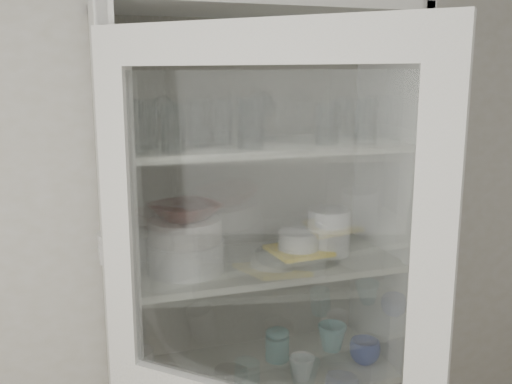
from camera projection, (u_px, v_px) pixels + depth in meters
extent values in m
cube|color=beige|center=(185.00, 236.00, 2.09)|extent=(3.60, 0.02, 2.60)
cube|color=silver|center=(114.00, 337.00, 1.84)|extent=(0.03, 0.45, 2.10)
cube|color=silver|center=(378.00, 300.00, 2.14)|extent=(0.03, 0.45, 2.10)
cube|color=gray|center=(239.00, 295.00, 2.19)|extent=(1.00, 0.03, 2.10)
cube|color=silver|center=(256.00, 8.00, 1.78)|extent=(1.00, 0.45, 0.03)
cube|color=beige|center=(257.00, 371.00, 2.02)|extent=(0.94, 0.42, 0.02)
cube|color=beige|center=(257.00, 264.00, 1.94)|extent=(0.94, 0.42, 0.02)
cube|color=beige|center=(257.00, 147.00, 1.86)|extent=(0.94, 0.42, 0.02)
cube|color=silver|center=(256.00, 42.00, 1.25)|extent=(0.67, 0.66, 0.10)
cube|color=silver|center=(120.00, 220.00, 1.52)|extent=(0.09, 0.09, 0.80)
cube|color=silver|center=(434.00, 263.00, 1.17)|extent=(0.09, 0.09, 0.80)
cube|color=silver|center=(256.00, 239.00, 1.34)|extent=(0.52, 0.52, 0.78)
cylinder|color=silver|center=(133.00, 127.00, 1.59)|extent=(0.08, 0.08, 0.15)
cylinder|color=silver|center=(173.00, 129.00, 1.61)|extent=(0.09, 0.09, 0.14)
cylinder|color=silver|center=(250.00, 123.00, 1.70)|extent=(0.09, 0.09, 0.15)
cylinder|color=silver|center=(252.00, 125.00, 1.69)|extent=(0.08, 0.08, 0.14)
cylinder|color=silver|center=(328.00, 122.00, 1.82)|extent=(0.07, 0.07, 0.14)
cylinder|color=silver|center=(325.00, 126.00, 1.80)|extent=(0.07, 0.07, 0.12)
cylinder|color=silver|center=(366.00, 121.00, 1.83)|extent=(0.08, 0.08, 0.15)
cylinder|color=silver|center=(146.00, 124.00, 1.71)|extent=(0.09, 0.09, 0.15)
cylinder|color=silver|center=(221.00, 122.00, 1.82)|extent=(0.09, 0.09, 0.14)
cylinder|color=silver|center=(199.00, 123.00, 1.77)|extent=(0.08, 0.08, 0.15)
cylinder|color=silver|center=(186.00, 256.00, 1.83)|extent=(0.25, 0.25, 0.10)
cylinder|color=silver|center=(129.00, 246.00, 1.94)|extent=(0.21, 0.21, 0.10)
cylinder|color=beige|center=(185.00, 230.00, 1.81)|extent=(0.29, 0.29, 0.07)
imported|color=#4C2017|center=(185.00, 211.00, 1.80)|extent=(0.28, 0.28, 0.05)
cylinder|color=silver|center=(298.00, 255.00, 1.97)|extent=(0.40, 0.40, 0.02)
cube|color=yellow|center=(299.00, 251.00, 1.97)|extent=(0.21, 0.21, 0.01)
cylinder|color=silver|center=(299.00, 240.00, 1.96)|extent=(0.18, 0.18, 0.06)
cylinder|color=silver|center=(329.00, 232.00, 1.99)|extent=(0.15, 0.15, 0.16)
imported|color=navy|center=(365.00, 351.00, 2.05)|extent=(0.13, 0.13, 0.09)
imported|color=#1F707B|center=(332.00, 337.00, 2.14)|extent=(0.14, 0.14, 0.10)
imported|color=silver|center=(302.00, 367.00, 1.94)|extent=(0.09, 0.09, 0.08)
cylinder|color=#1F707B|center=(277.00, 348.00, 2.07)|extent=(0.09, 0.09, 0.09)
ellipsoid|color=#1F707B|center=(277.00, 335.00, 2.06)|extent=(0.09, 0.09, 0.02)
cylinder|color=#B7B7B7|center=(228.00, 374.00, 1.94)|extent=(0.09, 0.09, 0.04)
cylinder|color=silver|center=(139.00, 368.00, 1.90)|extent=(0.14, 0.14, 0.12)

